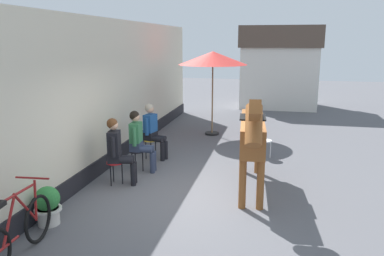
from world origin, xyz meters
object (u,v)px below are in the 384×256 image
seated_visitor_far (153,128)px  saddled_horse_center (252,134)px  cafe_parasol (213,59)px  seated_visitor_near (117,148)px  leaning_bicycle (18,233)px  flower_planter_near (48,205)px  spare_stool_white (265,142)px  seated_visitor_middle (139,138)px

seated_visitor_far → saddled_horse_center: saddled_horse_center is taller
seated_visitor_far → cafe_parasol: cafe_parasol is taller
seated_visitor_near → saddled_horse_center: 2.72m
cafe_parasol → seated_visitor_near: bearing=-103.9°
leaning_bicycle → cafe_parasol: size_ratio=0.68×
flower_planter_near → spare_stool_white: flower_planter_near is taller
seated_visitor_near → seated_visitor_middle: bearing=80.7°
flower_planter_near → cafe_parasol: (1.55, 6.62, 2.03)m
seated_visitor_middle → cafe_parasol: 4.26m
cafe_parasol → seated_visitor_middle: bearing=-105.0°
saddled_horse_center → spare_stool_white: bearing=84.9°
seated_visitor_middle → spare_stool_white: (2.75, 1.64, -0.38)m
seated_visitor_middle → seated_visitor_far: size_ratio=1.00×
seated_visitor_near → cafe_parasol: cafe_parasol is taller
seated_visitor_near → seated_visitor_far: same height
seated_visitor_far → saddled_horse_center: (2.55, -1.63, 0.38)m
leaning_bicycle → spare_stool_white: bearing=60.8°
seated_visitor_far → spare_stool_white: 2.85m
seated_visitor_near → spare_stool_white: 3.84m
flower_planter_near → cafe_parasol: bearing=76.8°
seated_visitor_middle → spare_stool_white: 3.22m
seated_visitor_far → saddled_horse_center: 3.05m
saddled_horse_center → flower_planter_near: bearing=-145.0°
spare_stool_white → cafe_parasol: bearing=128.3°
seated_visitor_middle → cafe_parasol: bearing=75.0°
cafe_parasol → spare_stool_white: cafe_parasol is taller
seated_visitor_near → saddled_horse_center: size_ratio=0.46×
leaning_bicycle → flower_planter_near: bearing=102.0°
seated_visitor_middle → flower_planter_near: (-0.53, -2.80, -0.44)m
seated_visitor_near → seated_visitor_far: (0.14, 1.86, 0.00)m
seated_visitor_far → cafe_parasol: 3.40m
seated_visitor_near → saddled_horse_center: bearing=4.8°
seated_visitor_near → cafe_parasol: size_ratio=0.54×
cafe_parasol → spare_stool_white: size_ratio=5.61×
seated_visitor_far → cafe_parasol: size_ratio=0.54×
leaning_bicycle → seated_visitor_near: bearing=86.7°
spare_stool_white → flower_planter_near: bearing=-126.5°
seated_visitor_near → flower_planter_near: 2.02m
seated_visitor_middle → flower_planter_near: seated_visitor_middle is taller
flower_planter_near → leaning_bicycle: size_ratio=0.36×
saddled_horse_center → cafe_parasol: bearing=108.8°
seated_visitor_middle → flower_planter_near: bearing=-100.8°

